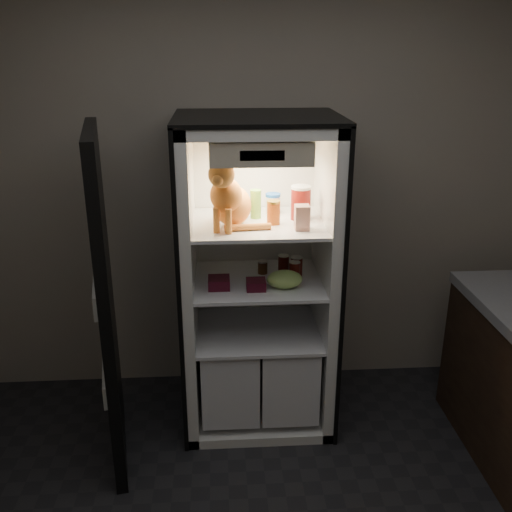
{
  "coord_description": "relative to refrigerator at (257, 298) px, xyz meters",
  "views": [
    {
      "loc": [
        -0.21,
        -1.74,
        2.24
      ],
      "look_at": [
        -0.01,
        1.32,
        1.09
      ],
      "focal_mm": 40.0,
      "sensor_mm": 36.0,
      "label": 1
    }
  ],
  "objects": [
    {
      "name": "cream_carton",
      "position": [
        0.23,
        -0.22,
        0.57
      ],
      "size": [
        0.08,
        0.08,
        0.13
      ],
      "primitive_type": "cube",
      "color": "silver",
      "rests_on": "refrigerator"
    },
    {
      "name": "grape_bag",
      "position": [
        0.14,
        -0.19,
        0.2
      ],
      "size": [
        0.2,
        0.15,
        0.1
      ],
      "primitive_type": "ellipsoid",
      "color": "#92B856",
      "rests_on": "refrigerator"
    },
    {
      "name": "berry_box_right",
      "position": [
        -0.02,
        -0.2,
        0.18
      ],
      "size": [
        0.11,
        0.11,
        0.05
      ],
      "primitive_type": "cube",
      "color": "#530D1E",
      "rests_on": "refrigerator"
    },
    {
      "name": "refrigerator",
      "position": [
        0.0,
        0.0,
        0.0
      ],
      "size": [
        0.9,
        0.72,
        1.88
      ],
      "color": "white",
      "rests_on": "floor"
    },
    {
      "name": "tabby_cat",
      "position": [
        -0.16,
        -0.14,
        0.65
      ],
      "size": [
        0.35,
        0.41,
        0.42
      ],
      "rotation": [
        0.0,
        0.0,
        -0.34
      ],
      "color": "orange",
      "rests_on": "refrigerator"
    },
    {
      "name": "mayo_tub",
      "position": [
        0.1,
        0.09,
        0.56
      ],
      "size": [
        0.09,
        0.09,
        0.12
      ],
      "color": "white",
      "rests_on": "refrigerator"
    },
    {
      "name": "salsa_jar",
      "position": [
        0.08,
        -0.11,
        0.57
      ],
      "size": [
        0.08,
        0.08,
        0.13
      ],
      "color": "maroon",
      "rests_on": "refrigerator"
    },
    {
      "name": "soda_can_c",
      "position": [
        0.21,
        -0.11,
        0.21
      ],
      "size": [
        0.07,
        0.07,
        0.12
      ],
      "color": "black",
      "rests_on": "refrigerator"
    },
    {
      "name": "berry_box_left",
      "position": [
        -0.23,
        -0.17,
        0.18
      ],
      "size": [
        0.12,
        0.12,
        0.06
      ],
      "primitive_type": "cube",
      "color": "#530D1E",
      "rests_on": "refrigerator"
    },
    {
      "name": "room_shell",
      "position": [
        0.0,
        -1.38,
        0.83
      ],
      "size": [
        3.6,
        3.6,
        3.6
      ],
      "color": "white",
      "rests_on": "floor"
    },
    {
      "name": "soda_can_a",
      "position": [
        0.16,
        0.0,
        0.21
      ],
      "size": [
        0.06,
        0.06,
        0.12
      ],
      "color": "black",
      "rests_on": "refrigerator"
    },
    {
      "name": "condiment_jar",
      "position": [
        0.03,
        0.03,
        0.19
      ],
      "size": [
        0.06,
        0.06,
        0.08
      ],
      "color": "#543118",
      "rests_on": "refrigerator"
    },
    {
      "name": "soda_can_b",
      "position": [
        0.23,
        -0.05,
        0.21
      ],
      "size": [
        0.07,
        0.07,
        0.13
      ],
      "color": "black",
      "rests_on": "refrigerator"
    },
    {
      "name": "parmesan_shaker",
      "position": [
        -0.01,
        0.02,
        0.58
      ],
      "size": [
        0.06,
        0.06,
        0.16
      ],
      "color": "green",
      "rests_on": "refrigerator"
    },
    {
      "name": "fridge_door",
      "position": [
        -0.84,
        -0.28,
        0.12
      ],
      "size": [
        0.21,
        0.87,
        1.85
      ],
      "rotation": [
        0.0,
        0.0,
        0.18
      ],
      "color": "black",
      "rests_on": "floor"
    },
    {
      "name": "pepper_jar",
      "position": [
        0.25,
        -0.02,
        0.59
      ],
      "size": [
        0.11,
        0.11,
        0.19
      ],
      "color": "maroon",
      "rests_on": "refrigerator"
    }
  ]
}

